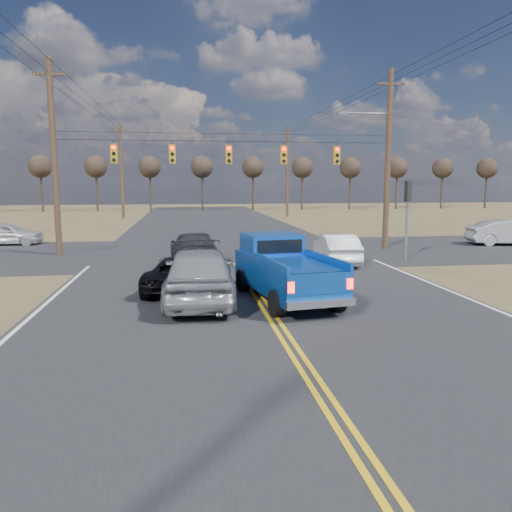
{
  "coord_description": "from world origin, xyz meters",
  "views": [
    {
      "loc": [
        -2.39,
        -9.26,
        3.81
      ],
      "look_at": [
        -0.19,
        6.25,
        1.5
      ],
      "focal_mm": 35.0,
      "sensor_mm": 36.0,
      "label": 1
    }
  ],
  "objects": [
    {
      "name": "road_cross",
      "position": [
        0.0,
        18.0,
        0.0
      ],
      "size": [
        120.0,
        12.0,
        0.02
      ],
      "primitive_type": "cube",
      "color": "#28282B",
      "rests_on": "ground"
    },
    {
      "name": "road_main",
      "position": [
        0.0,
        10.0,
        0.0
      ],
      "size": [
        14.0,
        120.0,
        0.02
      ],
      "primitive_type": "cube",
      "color": "#28282B",
      "rests_on": "ground"
    },
    {
      "name": "treeline",
      "position": [
        0.0,
        26.96,
        5.7
      ],
      "size": [
        87.0,
        117.8,
        7.4
      ],
      "color": "#33261C",
      "rests_on": "ground"
    },
    {
      "name": "pickup_truck",
      "position": [
        0.77,
        6.48,
        1.0
      ],
      "size": [
        2.88,
        5.73,
        2.06
      ],
      "rotation": [
        0.0,
        0.0,
        0.16
      ],
      "color": "black",
      "rests_on": "ground"
    },
    {
      "name": "white_car_queue",
      "position": [
        4.65,
        13.33,
        0.71
      ],
      "size": [
        1.88,
        4.45,
        1.43
      ],
      "primitive_type": "imported",
      "rotation": [
        0.0,
        0.0,
        3.06
      ],
      "color": "white",
      "rests_on": "ground"
    },
    {
      "name": "silver_suv",
      "position": [
        -1.97,
        6.43,
        0.93
      ],
      "size": [
        2.42,
        5.55,
        1.86
      ],
      "primitive_type": "imported",
      "rotation": [
        0.0,
        0.0,
        3.1
      ],
      "color": "#94979B",
      "rests_on": "ground"
    },
    {
      "name": "black_suv",
      "position": [
        -2.6,
        8.33,
        0.61
      ],
      "size": [
        2.76,
        4.69,
        1.22
      ],
      "primitive_type": "imported",
      "rotation": [
        0.0,
        0.0,
        2.97
      ],
      "color": "black",
      "rests_on": "ground"
    },
    {
      "name": "signal_gantry",
      "position": [
        0.5,
        17.79,
        5.06
      ],
      "size": [
        19.6,
        4.83,
        10.0
      ],
      "color": "#473323",
      "rests_on": "ground"
    },
    {
      "name": "cross_car_east_near",
      "position": [
        17.11,
        18.61,
        0.77
      ],
      "size": [
        2.3,
        4.85,
        1.54
      ],
      "primitive_type": "imported",
      "rotation": [
        0.0,
        0.0,
        1.42
      ],
      "color": "#AAABB2",
      "rests_on": "ground"
    },
    {
      "name": "utility_poles",
      "position": [
        0.0,
        17.0,
        5.23
      ],
      "size": [
        19.6,
        58.32,
        10.0
      ],
      "color": "#473323",
      "rests_on": "ground"
    },
    {
      "name": "dgrey_car_queue",
      "position": [
        -2.01,
        13.94,
        0.76
      ],
      "size": [
        2.39,
        5.31,
        1.51
      ],
      "primitive_type": "imported",
      "rotation": [
        0.0,
        0.0,
        3.19
      ],
      "color": "#303135",
      "rests_on": "ground"
    },
    {
      "name": "ground",
      "position": [
        0.0,
        0.0,
        0.0
      ],
      "size": [
        160.0,
        160.0,
        0.0
      ],
      "primitive_type": "plane",
      "color": "brown",
      "rests_on": "ground"
    },
    {
      "name": "cross_car_west",
      "position": [
        -13.22,
        23.0,
        0.7
      ],
      "size": [
        1.82,
        4.16,
        1.39
      ],
      "primitive_type": "imported",
      "rotation": [
        0.0,
        0.0,
        1.53
      ],
      "color": "silver",
      "rests_on": "ground"
    }
  ]
}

